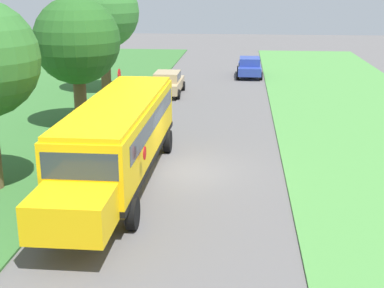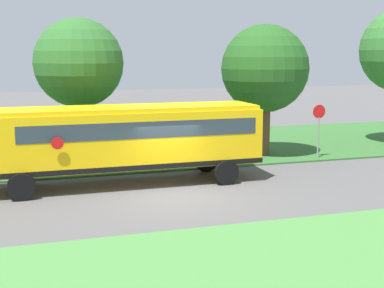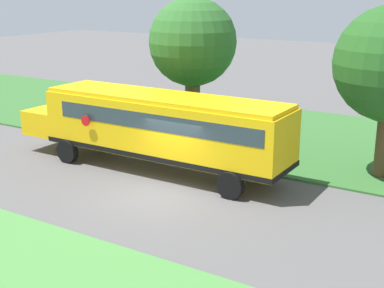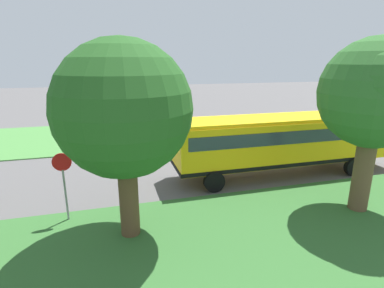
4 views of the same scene
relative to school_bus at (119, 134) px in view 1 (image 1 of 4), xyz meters
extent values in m
plane|color=#565454|center=(2.28, 1.56, -1.92)|extent=(120.00, 120.00, 0.00)
cube|color=yellow|center=(0.00, 0.29, -0.02)|extent=(2.50, 10.50, 2.20)
cube|color=yellow|center=(0.00, -5.91, -0.57)|extent=(2.20, 1.90, 1.10)
cube|color=yellow|center=(0.00, 0.29, 1.16)|extent=(2.35, 10.29, 0.16)
cube|color=black|center=(0.00, 0.29, -1.00)|extent=(2.54, 10.54, 0.20)
cube|color=#2D3842|center=(0.00, 0.59, 0.44)|extent=(2.53, 9.24, 0.64)
cube|color=#2D3842|center=(0.00, -4.91, 0.44)|extent=(2.25, 0.12, 0.80)
cylinder|color=red|center=(1.43, -2.60, 0.13)|extent=(0.03, 0.44, 0.44)
cylinder|color=black|center=(1.25, -3.91, -1.42)|extent=(0.30, 1.00, 1.00)
cylinder|color=black|center=(-1.25, -3.91, -1.42)|extent=(0.30, 1.00, 1.00)
cylinder|color=black|center=(1.25, 3.96, -1.42)|extent=(0.30, 1.00, 1.00)
cylinder|color=black|center=(-1.25, 3.96, -1.42)|extent=(0.30, 1.00, 1.00)
cube|color=tan|center=(-0.52, 16.78, -1.28)|extent=(1.80, 4.40, 0.64)
cube|color=tan|center=(-0.52, 16.63, -0.66)|extent=(1.60, 2.20, 0.60)
cube|color=#2D3842|center=(-0.52, 16.63, -0.64)|extent=(1.62, 2.02, 0.45)
cylinder|color=black|center=(-1.42, 18.28, -1.60)|extent=(0.22, 0.64, 0.64)
cylinder|color=black|center=(0.38, 18.28, -1.60)|extent=(0.22, 0.64, 0.64)
cylinder|color=black|center=(-1.42, 15.29, -1.60)|extent=(0.22, 0.64, 0.64)
cylinder|color=black|center=(0.38, 15.29, -1.60)|extent=(0.22, 0.64, 0.64)
cube|color=#283D93|center=(5.08, 24.49, -1.28)|extent=(1.80, 4.40, 0.64)
cube|color=#283D93|center=(5.08, 24.34, -0.66)|extent=(1.60, 2.20, 0.60)
cube|color=#2D3842|center=(5.08, 24.34, -0.64)|extent=(1.62, 2.02, 0.45)
cylinder|color=black|center=(4.18, 25.99, -1.60)|extent=(0.22, 0.64, 0.64)
cylinder|color=black|center=(5.98, 25.99, -1.60)|extent=(0.22, 0.64, 0.64)
cylinder|color=black|center=(4.18, 23.00, -1.60)|extent=(0.22, 0.64, 0.64)
cylinder|color=black|center=(5.98, 23.00, -1.60)|extent=(0.22, 0.64, 0.64)
cylinder|color=brown|center=(-3.92, 8.01, -0.51)|extent=(0.66, 0.66, 2.83)
sphere|color=#23561E|center=(-3.92, 8.01, 2.57)|extent=(4.42, 4.42, 4.42)
sphere|color=#23561E|center=(-3.93, 8.27, 2.85)|extent=(2.45, 2.45, 2.45)
cylinder|color=brown|center=(-4.81, 16.99, -0.11)|extent=(0.68, 0.68, 3.63)
sphere|color=#33702D|center=(-4.81, 16.99, 3.51)|extent=(4.79, 4.79, 4.79)
sphere|color=#33702D|center=(-4.80, 17.20, 3.47)|extent=(3.50, 3.50, 3.50)
cylinder|color=gray|center=(-2.32, 10.26, -0.87)|extent=(0.08, 0.08, 2.10)
cylinder|color=red|center=(-2.32, 10.26, 0.48)|extent=(0.03, 0.68, 0.68)
camera|label=1|loc=(4.49, -18.79, 5.40)|focal=50.00mm
camera|label=2|loc=(20.88, -3.70, 3.28)|focal=50.00mm
camera|label=3|loc=(17.07, 12.13, 5.24)|focal=50.00mm
camera|label=4|loc=(-13.52, 8.38, 4.05)|focal=28.00mm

